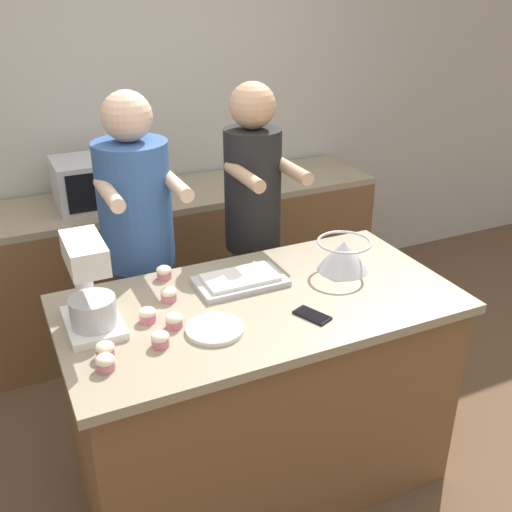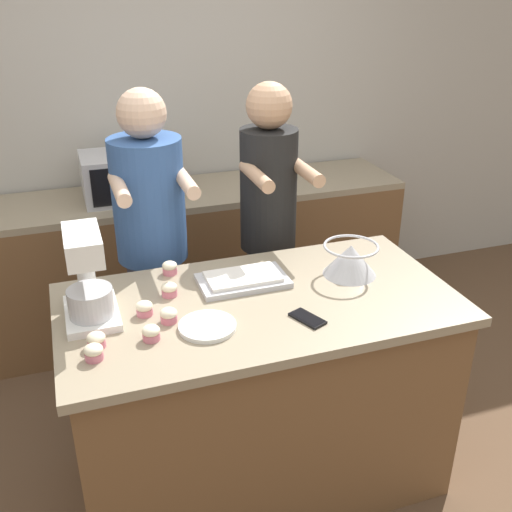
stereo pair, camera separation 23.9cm
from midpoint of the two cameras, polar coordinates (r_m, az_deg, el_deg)
name	(u,v)px [view 1 (the left image)]	position (r m, az deg, el deg)	size (l,w,h in m)	color
ground_plane	(260,473)	(3.02, -2.04, -20.04)	(16.00, 16.00, 0.00)	brown
back_wall	(136,113)	(3.94, -13.16, 13.07)	(10.00, 0.06, 2.70)	#B2ADA3
island_counter	(260,393)	(2.71, -2.20, -12.97)	(1.62, 0.84, 0.95)	brown
back_counter	(162,263)	(3.90, -10.70, -0.68)	(2.80, 0.60, 0.93)	brown
person_left	(140,259)	(2.98, -13.25, -0.31)	(0.36, 0.51, 1.70)	#33384C
person_right	(253,234)	(3.12, -2.46, 2.07)	(0.31, 0.48, 1.69)	brown
stand_mixer	(89,289)	(2.30, -18.52, -3.12)	(0.20, 0.30, 0.36)	white
mixing_bowl	(344,254)	(2.66, 5.81, 0.10)	(0.24, 0.24, 0.14)	#BCBCC1
baking_tray	(240,280)	(2.55, -4.19, -2.38)	(0.38, 0.22, 0.04)	#BCBCC1
microwave_oven	(103,180)	(3.62, -16.27, 6.89)	(0.53, 0.36, 0.27)	#B7B7BC
cell_phone	(312,315)	(2.32, 2.44, -5.74)	(0.12, 0.16, 0.01)	black
small_plate	(215,329)	(2.25, -7.01, -7.01)	(0.22, 0.22, 0.02)	white
cupcake_0	(147,315)	(2.34, -13.21, -5.54)	(0.07, 0.07, 0.06)	#D17084
cupcake_1	(105,350)	(2.18, -17.30, -8.62)	(0.07, 0.07, 0.06)	#D17084
cupcake_2	(105,362)	(2.12, -17.38, -9.75)	(0.07, 0.07, 0.06)	#D17084
cupcake_3	(169,294)	(2.47, -11.09, -3.65)	(0.07, 0.07, 0.06)	#D17084
cupcake_4	(164,272)	(2.64, -11.34, -1.58)	(0.07, 0.07, 0.06)	#D17084
cupcake_5	(174,320)	(2.29, -10.81, -6.10)	(0.07, 0.07, 0.06)	#D17084
cupcake_6	(160,339)	(2.19, -12.25, -7.83)	(0.07, 0.07, 0.06)	#D17084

